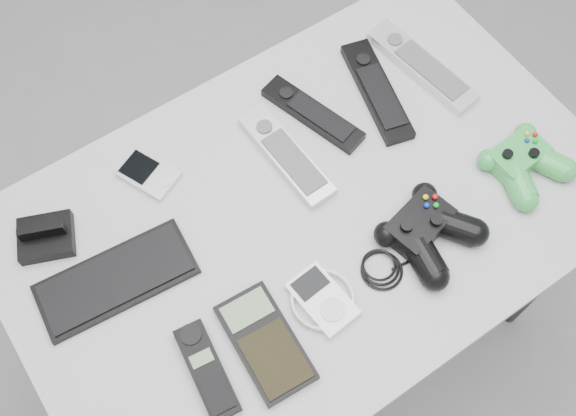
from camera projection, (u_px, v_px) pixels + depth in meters
floor at (336, 332)px, 1.80m from camera, size 3.50×3.50×0.00m
desk at (308, 225)px, 1.23m from camera, size 1.05×0.68×0.70m
pda_keyboard at (116, 279)px, 1.11m from camera, size 0.27×0.13×0.02m
dock_bracket at (44, 234)px, 1.13m from camera, size 0.11×0.11×0.05m
pda at (148, 174)px, 1.20m from camera, size 0.10×0.12×0.02m
remote_silver_a at (286, 155)px, 1.21m from camera, size 0.06×0.23×0.02m
remote_black_a at (313, 113)px, 1.25m from camera, size 0.11×0.22×0.02m
remote_black_b at (377, 90)px, 1.27m from camera, size 0.11×0.24×0.02m
remote_silver_b at (422, 66)px, 1.30m from camera, size 0.09×0.25×0.03m
cordless_handset at (207, 370)px, 1.04m from camera, size 0.07×0.16×0.02m
calculator at (265, 342)px, 1.06m from camera, size 0.10×0.19×0.02m
mp3_player at (323, 299)px, 1.09m from camera, size 0.12×0.12×0.02m
controller_black at (427, 230)px, 1.13m from camera, size 0.30×0.22×0.05m
controller_green at (524, 161)px, 1.19m from camera, size 0.15×0.16×0.05m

